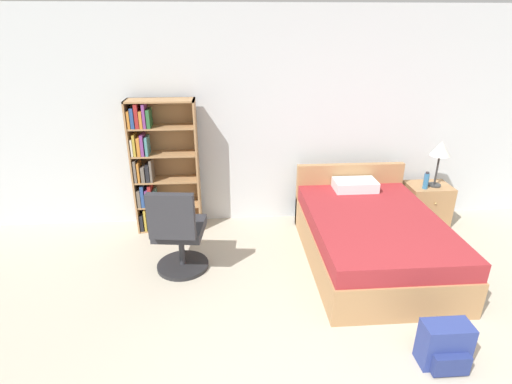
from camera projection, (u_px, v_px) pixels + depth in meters
The scene contains 8 objects.
wall_back at pixel (315, 119), 4.89m from camera, with size 9.00×0.06×2.60m.
bookshelf at pixel (158, 169), 4.75m from camera, with size 0.77×0.27×1.61m.
bed at pixel (370, 236), 4.28m from camera, with size 1.33×1.93×0.80m.
office_chair at pixel (178, 234), 4.00m from camera, with size 0.54×0.61×0.97m.
nightstand at pixel (426, 204), 5.09m from camera, with size 0.52×0.42×0.52m.
table_lamp at pixel (441, 151), 4.79m from camera, with size 0.24×0.24×0.57m.
water_bottle at pixel (426, 181), 4.85m from camera, with size 0.06×0.06×0.21m.
backpack_blue at pixel (445, 346), 2.98m from camera, with size 0.36×0.25×0.36m.
Camera 1 is at (-1.07, -1.55, 2.41)m, focal length 28.00 mm.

